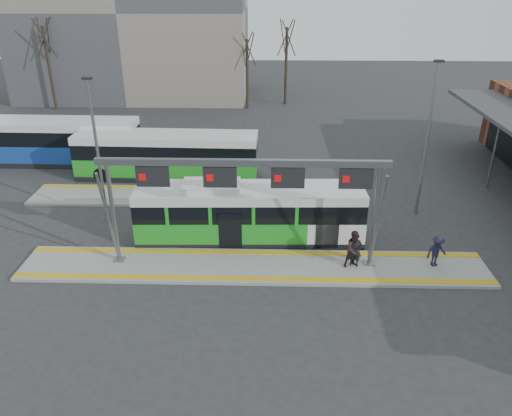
{
  "coord_description": "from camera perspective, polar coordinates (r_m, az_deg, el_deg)",
  "views": [
    {
      "loc": [
        0.65,
        -20.12,
        12.82
      ],
      "look_at": [
        0.02,
        3.0,
        1.72
      ],
      "focal_mm": 35.0,
      "sensor_mm": 36.0,
      "label": 1
    }
  ],
  "objects": [
    {
      "name": "tree_mid",
      "position": [
        52.54,
        3.54,
        18.77
      ],
      "size": [
        1.4,
        1.4,
        8.67
      ],
      "color": "#382B21",
      "rests_on": "ground"
    },
    {
      "name": "tactile_main",
      "position": [
        23.78,
        -0.25,
        -6.52
      ],
      "size": [
        22.0,
        2.65,
        0.02
      ],
      "color": "gold",
      "rests_on": "platform_main"
    },
    {
      "name": "bg_bus_blue",
      "position": [
        39.09,
        -22.23,
        7.0
      ],
      "size": [
        12.27,
        2.9,
        3.19
      ],
      "rotation": [
        0.0,
        0.0,
        -0.02
      ],
      "color": "black",
      "rests_on": "ground"
    },
    {
      "name": "ground",
      "position": [
        23.87,
        -0.25,
        -6.84
      ],
      "size": [
        120.0,
        120.0,
        0.0
      ],
      "primitive_type": "plane",
      "color": "#2D2D30",
      "rests_on": "ground"
    },
    {
      "name": "tactile_second",
      "position": [
        32.23,
        -6.87,
        2.32
      ],
      "size": [
        20.0,
        0.35,
        0.02
      ],
      "color": "gold",
      "rests_on": "platform_second"
    },
    {
      "name": "hero_bus",
      "position": [
        25.64,
        -0.79,
        -0.67
      ],
      "size": [
        11.63,
        2.79,
        3.18
      ],
      "rotation": [
        0.0,
        0.0,
        0.03
      ],
      "color": "black",
      "rests_on": "ground"
    },
    {
      "name": "bg_bus_green",
      "position": [
        34.18,
        -10.13,
        5.89
      ],
      "size": [
        12.18,
        2.9,
        3.03
      ],
      "rotation": [
        0.0,
        0.0,
        -0.03
      ],
      "color": "black",
      "rests_on": "ground"
    },
    {
      "name": "passenger_a",
      "position": [
        23.79,
        11.3,
        -4.72
      ],
      "size": [
        0.69,
        0.53,
        1.68
      ],
      "primitive_type": "imported",
      "rotation": [
        0.0,
        0.0,
        -0.22
      ],
      "color": "black",
      "rests_on": "platform_main"
    },
    {
      "name": "tree_far",
      "position": [
        54.18,
        -23.06,
        17.42
      ],
      "size": [
        1.4,
        1.4,
        9.05
      ],
      "color": "#382B21",
      "rests_on": "ground"
    },
    {
      "name": "platform_main",
      "position": [
        23.82,
        -0.25,
        -6.69
      ],
      "size": [
        22.0,
        3.0,
        0.15
      ],
      "primitive_type": "cube",
      "color": "gray",
      "rests_on": "ground"
    },
    {
      "name": "apartment_block",
      "position": [
        58.11,
        -14.03,
        21.39
      ],
      "size": [
        24.5,
        12.5,
        18.4
      ],
      "color": "gray",
      "rests_on": "ground"
    },
    {
      "name": "lamp_east",
      "position": [
        28.74,
        18.99,
        7.6
      ],
      "size": [
        0.5,
        0.25,
        8.68
      ],
      "color": "slate",
      "rests_on": "ground"
    },
    {
      "name": "tree_left",
      "position": [
        50.79,
        -1.03,
        17.69
      ],
      "size": [
        1.4,
        1.4,
        7.64
      ],
      "color": "#382B21",
      "rests_on": "ground"
    },
    {
      "name": "passenger_b",
      "position": [
        23.69,
        11.19,
        -4.63
      ],
      "size": [
        1.06,
        0.93,
        1.85
      ],
      "primitive_type": "imported",
      "rotation": [
        0.0,
        0.0,
        0.3
      ],
      "color": "#2F1F20",
      "rests_on": "platform_main"
    },
    {
      "name": "lamp_west",
      "position": [
        27.8,
        -17.69,
        6.43
      ],
      "size": [
        0.5,
        0.25,
        7.99
      ],
      "color": "slate",
      "rests_on": "ground"
    },
    {
      "name": "platform_second",
      "position": [
        31.22,
        -7.15,
        1.34
      ],
      "size": [
        20.0,
        3.0,
        0.15
      ],
      "primitive_type": "cube",
      "color": "gray",
      "rests_on": "ground"
    },
    {
      "name": "gantry",
      "position": [
        22.11,
        -1.15,
        2.97
      ],
      "size": [
        13.0,
        1.68,
        5.2
      ],
      "color": "slate",
      "rests_on": "platform_main"
    },
    {
      "name": "passenger_c",
      "position": [
        24.83,
        19.94,
        -4.65
      ],
      "size": [
        1.15,
        0.89,
        1.57
      ],
      "primitive_type": "imported",
      "rotation": [
        0.0,
        0.0,
        0.34
      ],
      "color": "#1D1D34",
      "rests_on": "platform_main"
    }
  ]
}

